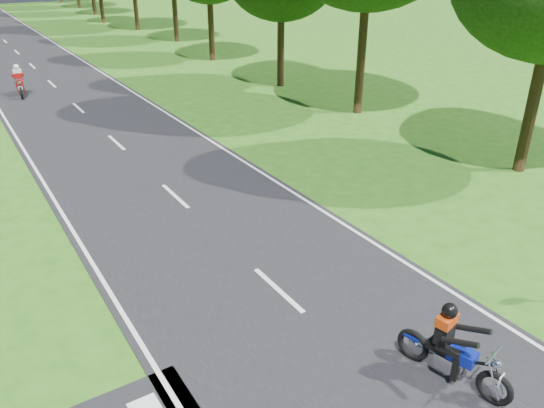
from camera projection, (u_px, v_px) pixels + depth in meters
ground at (332, 340)px, 10.63m from camera, size 160.00×160.00×0.00m
rider_near_blue at (456, 345)px, 9.29m from camera, size 1.05×1.97×1.57m
rider_far_red at (19, 80)px, 27.65m from camera, size 0.87×1.99×1.60m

